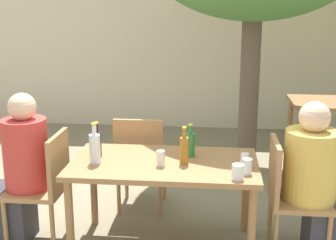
{
  "coord_description": "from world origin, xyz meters",
  "views": [
    {
      "loc": [
        0.37,
        -3.35,
        1.92
      ],
      "look_at": [
        0.0,
        0.3,
        0.97
      ],
      "focal_mm": 50.0,
      "sensor_mm": 36.0,
      "label": 1
    }
  ],
  "objects_px": {
    "person_seated_1": "(320,188)",
    "drinking_glass_2": "(247,167)",
    "patio_chair_0": "(46,182)",
    "drinking_glass_3": "(245,161)",
    "dining_table_front": "(164,172)",
    "drinking_glass_1": "(238,172)",
    "patio_chair_2": "(141,158)",
    "wine_bottle_0": "(97,143)",
    "water_bottle_1": "(95,148)",
    "person_seated_0": "(17,176)",
    "drinking_glass_0": "(161,158)",
    "amber_bottle_2": "(184,150)",
    "patio_chair_1": "(289,191)",
    "green_bottle_3": "(190,144)"
  },
  "relations": [
    {
      "from": "person_seated_0",
      "to": "patio_chair_0",
      "type": "bearing_deg",
      "value": 90.0
    },
    {
      "from": "patio_chair_0",
      "to": "dining_table_front",
      "type": "bearing_deg",
      "value": 90.0
    },
    {
      "from": "drinking_glass_3",
      "to": "drinking_glass_0",
      "type": "bearing_deg",
      "value": -177.62
    },
    {
      "from": "person_seated_1",
      "to": "drinking_glass_2",
      "type": "height_order",
      "value": "person_seated_1"
    },
    {
      "from": "patio_chair_1",
      "to": "drinking_glass_1",
      "type": "height_order",
      "value": "patio_chair_1"
    },
    {
      "from": "person_seated_0",
      "to": "drinking_glass_1",
      "type": "xyz_separation_m",
      "value": [
        1.72,
        -0.31,
        0.22
      ]
    },
    {
      "from": "water_bottle_1",
      "to": "drinking_glass_3",
      "type": "bearing_deg",
      "value": 0.49
    },
    {
      "from": "patio_chair_0",
      "to": "drinking_glass_1",
      "type": "height_order",
      "value": "patio_chair_0"
    },
    {
      "from": "water_bottle_1",
      "to": "patio_chair_1",
      "type": "bearing_deg",
      "value": 3.5
    },
    {
      "from": "green_bottle_3",
      "to": "drinking_glass_1",
      "type": "xyz_separation_m",
      "value": [
        0.35,
        -0.45,
        -0.05
      ]
    },
    {
      "from": "person_seated_0",
      "to": "drinking_glass_3",
      "type": "height_order",
      "value": "person_seated_0"
    },
    {
      "from": "person_seated_0",
      "to": "wine_bottle_0",
      "type": "height_order",
      "value": "person_seated_0"
    },
    {
      "from": "green_bottle_3",
      "to": "amber_bottle_2",
      "type": "bearing_deg",
      "value": -101.54
    },
    {
      "from": "drinking_glass_1",
      "to": "water_bottle_1",
      "type": "bearing_deg",
      "value": 167.93
    },
    {
      "from": "drinking_glass_2",
      "to": "water_bottle_1",
      "type": "bearing_deg",
      "value": 174.01
    },
    {
      "from": "dining_table_front",
      "to": "patio_chair_0",
      "type": "xyz_separation_m",
      "value": [
        -0.95,
        0.0,
        -0.12
      ]
    },
    {
      "from": "patio_chair_2",
      "to": "drinking_glass_0",
      "type": "relative_size",
      "value": 7.6
    },
    {
      "from": "patio_chair_0",
      "to": "drinking_glass_3",
      "type": "distance_m",
      "value": 1.57
    },
    {
      "from": "person_seated_0",
      "to": "wine_bottle_0",
      "type": "distance_m",
      "value": 0.7
    },
    {
      "from": "drinking_glass_2",
      "to": "drinking_glass_1",
      "type": "bearing_deg",
      "value": -122.93
    },
    {
      "from": "amber_bottle_2",
      "to": "drinking_glass_2",
      "type": "height_order",
      "value": "amber_bottle_2"
    },
    {
      "from": "patio_chair_2",
      "to": "drinking_glass_2",
      "type": "distance_m",
      "value": 1.26
    },
    {
      "from": "wine_bottle_0",
      "to": "green_bottle_3",
      "type": "xyz_separation_m",
      "value": [
        0.72,
        0.08,
        -0.01
      ]
    },
    {
      "from": "wine_bottle_0",
      "to": "water_bottle_1",
      "type": "relative_size",
      "value": 0.9
    },
    {
      "from": "water_bottle_1",
      "to": "drinking_glass_1",
      "type": "xyz_separation_m",
      "value": [
        1.05,
        -0.23,
        -0.07
      ]
    },
    {
      "from": "dining_table_front",
      "to": "drinking_glass_0",
      "type": "relative_size",
      "value": 11.89
    },
    {
      "from": "amber_bottle_2",
      "to": "drinking_glass_3",
      "type": "bearing_deg",
      "value": -5.73
    },
    {
      "from": "person_seated_0",
      "to": "water_bottle_1",
      "type": "xyz_separation_m",
      "value": [
        0.67,
        -0.09,
        0.29
      ]
    },
    {
      "from": "patio_chair_0",
      "to": "drinking_glass_1",
      "type": "bearing_deg",
      "value": 78.06
    },
    {
      "from": "dining_table_front",
      "to": "person_seated_1",
      "type": "bearing_deg",
      "value": -0.0
    },
    {
      "from": "drinking_glass_1",
      "to": "patio_chair_0",
      "type": "bearing_deg",
      "value": 168.06
    },
    {
      "from": "patio_chair_2",
      "to": "wine_bottle_0",
      "type": "bearing_deg",
      "value": 66.53
    },
    {
      "from": "drinking_glass_0",
      "to": "person_seated_1",
      "type": "bearing_deg",
      "value": 5.06
    },
    {
      "from": "patio_chair_0",
      "to": "patio_chair_2",
      "type": "xyz_separation_m",
      "value": [
        0.66,
        0.63,
        0.0
      ]
    },
    {
      "from": "drinking_glass_1",
      "to": "patio_chair_1",
      "type": "bearing_deg",
      "value": 37.97
    },
    {
      "from": "drinking_glass_2",
      "to": "person_seated_1",
      "type": "bearing_deg",
      "value": 20.21
    },
    {
      "from": "dining_table_front",
      "to": "water_bottle_1",
      "type": "xyz_separation_m",
      "value": [
        -0.51,
        -0.09,
        0.21
      ]
    },
    {
      "from": "person_seated_0",
      "to": "drinking_glass_2",
      "type": "bearing_deg",
      "value": 83.4
    },
    {
      "from": "patio_chair_2",
      "to": "water_bottle_1",
      "type": "xyz_separation_m",
      "value": [
        -0.23,
        -0.72,
        0.33
      ]
    },
    {
      "from": "patio_chair_2",
      "to": "drinking_glass_1",
      "type": "bearing_deg",
      "value": 131.1
    },
    {
      "from": "patio_chair_0",
      "to": "drinking_glass_0",
      "type": "bearing_deg",
      "value": 83.55
    },
    {
      "from": "drinking_glass_1",
      "to": "drinking_glass_3",
      "type": "relative_size",
      "value": 0.97
    },
    {
      "from": "drinking_glass_3",
      "to": "water_bottle_1",
      "type": "bearing_deg",
      "value": -179.51
    },
    {
      "from": "patio_chair_2",
      "to": "person_seated_1",
      "type": "distance_m",
      "value": 1.59
    },
    {
      "from": "green_bottle_3",
      "to": "drinking_glass_3",
      "type": "relative_size",
      "value": 2.39
    },
    {
      "from": "person_seated_1",
      "to": "drinking_glass_2",
      "type": "relative_size",
      "value": 10.61
    },
    {
      "from": "patio_chair_2",
      "to": "wine_bottle_0",
      "type": "height_order",
      "value": "wine_bottle_0"
    },
    {
      "from": "drinking_glass_2",
      "to": "patio_chair_0",
      "type": "bearing_deg",
      "value": 172.43
    },
    {
      "from": "patio_chair_1",
      "to": "amber_bottle_2",
      "type": "relative_size",
      "value": 3.16
    },
    {
      "from": "drinking_glass_2",
      "to": "patio_chair_2",
      "type": "bearing_deg",
      "value": 136.85
    }
  ]
}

